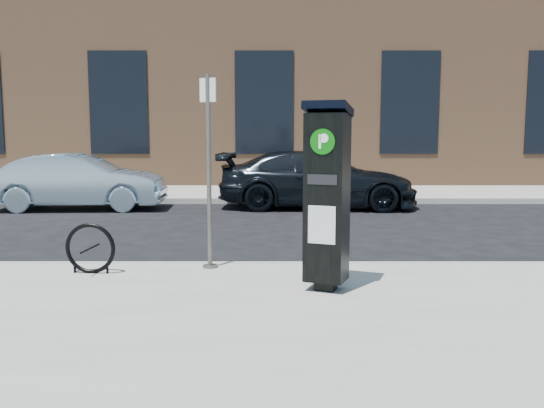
{
  "coord_description": "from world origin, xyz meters",
  "views": [
    {
      "loc": [
        0.29,
        -8.01,
        1.99
      ],
      "look_at": [
        0.28,
        0.5,
        0.93
      ],
      "focal_mm": 38.0,
      "sensor_mm": 36.0,
      "label": 1
    }
  ],
  "objects_px": {
    "bike_rack": "(90,249)",
    "car_dark": "(317,179)",
    "sign_pole": "(209,173)",
    "car_silver": "(79,182)",
    "parking_kiosk": "(327,195)"
  },
  "relations": [
    {
      "from": "parking_kiosk",
      "to": "car_silver",
      "type": "distance_m",
      "value": 9.99
    },
    {
      "from": "bike_rack",
      "to": "car_silver",
      "type": "relative_size",
      "value": 0.15
    },
    {
      "from": "bike_rack",
      "to": "car_dark",
      "type": "height_order",
      "value": "car_dark"
    },
    {
      "from": "parking_kiosk",
      "to": "sign_pole",
      "type": "xyz_separation_m",
      "value": [
        -1.48,
        1.11,
        0.17
      ]
    },
    {
      "from": "car_silver",
      "to": "sign_pole",
      "type": "bearing_deg",
      "value": -152.74
    },
    {
      "from": "car_dark",
      "to": "sign_pole",
      "type": "bearing_deg",
      "value": 167.58
    },
    {
      "from": "bike_rack",
      "to": "car_dark",
      "type": "distance_m",
      "value": 8.57
    },
    {
      "from": "sign_pole",
      "to": "car_dark",
      "type": "height_order",
      "value": "sign_pole"
    },
    {
      "from": "parking_kiosk",
      "to": "car_dark",
      "type": "height_order",
      "value": "parking_kiosk"
    },
    {
      "from": "sign_pole",
      "to": "bike_rack",
      "type": "xyz_separation_m",
      "value": [
        -1.53,
        -0.33,
        -0.96
      ]
    },
    {
      "from": "parking_kiosk",
      "to": "car_dark",
      "type": "xyz_separation_m",
      "value": [
        0.55,
        8.57,
        -0.52
      ]
    },
    {
      "from": "sign_pole",
      "to": "car_silver",
      "type": "relative_size",
      "value": 0.59
    },
    {
      "from": "bike_rack",
      "to": "car_dark",
      "type": "xyz_separation_m",
      "value": [
        3.56,
        7.79,
        0.28
      ]
    },
    {
      "from": "parking_kiosk",
      "to": "sign_pole",
      "type": "relative_size",
      "value": 0.84
    },
    {
      "from": "sign_pole",
      "to": "car_dark",
      "type": "xyz_separation_m",
      "value": [
        2.03,
        7.46,
        -0.69
      ]
    }
  ]
}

